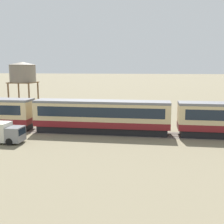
# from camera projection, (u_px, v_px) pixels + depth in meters

# --- Properties ---
(passenger_train) EXTENTS (91.76, 3.14, 4.26)m
(passenger_train) POSITION_uv_depth(u_px,v_px,m) (104.00, 115.00, 36.35)
(passenger_train) COLOR maroon
(passenger_train) RESTS_ON ground_plane
(railway_track) EXTENTS (140.61, 3.60, 0.04)m
(railway_track) POSITION_uv_depth(u_px,v_px,m) (77.00, 132.00, 37.26)
(railway_track) COLOR #665B51
(railway_track) RESTS_ON ground_plane
(water_tower) EXTENTS (4.76, 4.76, 9.39)m
(water_tower) POSITION_uv_depth(u_px,v_px,m) (23.00, 73.00, 49.60)
(water_tower) COLOR brown
(water_tower) RESTS_ON ground_plane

